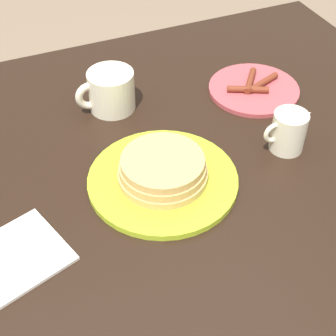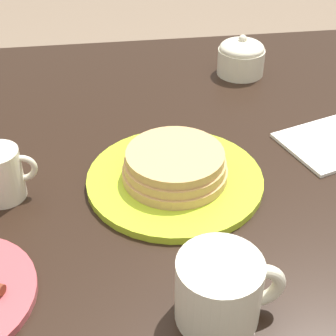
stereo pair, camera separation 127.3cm
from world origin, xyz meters
name	(u,v)px [view 1 (the left image)]	position (x,y,z in m)	size (l,w,h in m)	color
dining_table	(162,232)	(0.00, 0.00, 0.65)	(1.29, 1.08, 0.77)	black
pancake_plate	(163,174)	(-0.01, -0.02, 0.79)	(0.27, 0.27, 0.06)	#AAC628
side_plate_bacon	(254,89)	(-0.30, -0.20, 0.78)	(0.20, 0.20, 0.02)	#B2474C
coffee_mug	(111,90)	(0.00, -0.27, 0.81)	(0.13, 0.10, 0.08)	beige
creamer_pitcher	(289,131)	(-0.26, -0.01, 0.81)	(0.10, 0.06, 0.09)	beige
napkin	(11,260)	(0.27, 0.05, 0.77)	(0.20, 0.18, 0.01)	silver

